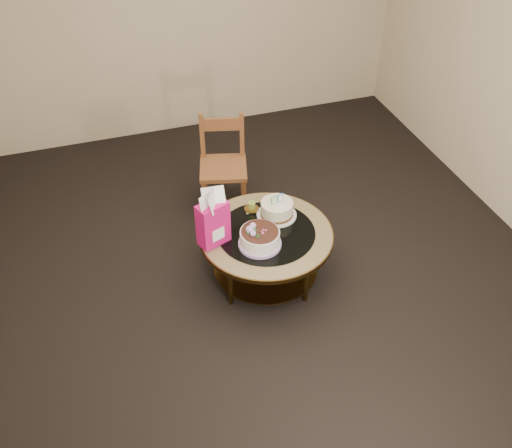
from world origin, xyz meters
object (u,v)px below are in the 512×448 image
object	(u,v)px
gift_bag	(213,218)
dining_chair	(223,165)
decorated_cake	(260,239)
coffee_table	(266,240)
cream_cake	(277,209)

from	to	relation	value
gift_bag	dining_chair	size ratio (longest dim) A/B	0.51
decorated_cake	gift_bag	bearing A→B (deg)	155.47
gift_bag	dining_chair	xyz separation A→B (m)	(0.34, 0.97, -0.24)
coffee_table	gift_bag	world-z (taller)	gift_bag
coffee_table	gift_bag	distance (m)	0.50
cream_cake	dining_chair	world-z (taller)	dining_chair
dining_chair	coffee_table	bearing A→B (deg)	-71.64
cream_cake	dining_chair	xyz separation A→B (m)	(-0.20, 0.83, -0.08)
coffee_table	decorated_cake	xyz separation A→B (m)	(-0.09, -0.12, 0.14)
decorated_cake	gift_bag	distance (m)	0.37
decorated_cake	cream_cake	distance (m)	0.37
coffee_table	gift_bag	size ratio (longest dim) A/B	2.27
coffee_table	dining_chair	xyz separation A→B (m)	(-0.06, 0.99, 0.07)
coffee_table	decorated_cake	distance (m)	0.21
cream_cake	decorated_cake	bearing A→B (deg)	-143.26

